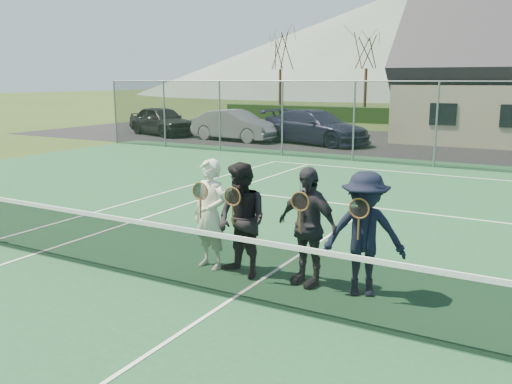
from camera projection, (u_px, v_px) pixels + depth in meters
ground at (463, 148)px, 24.69m from camera, size 220.00×220.00×0.00m
court_surface at (232, 300)px, 7.62m from camera, size 30.00×30.00×0.02m
tarmac_carpark at (378, 143)px, 26.61m from camera, size 40.00×12.00×0.01m
hedge_row at (495, 119)px, 34.81m from camera, size 40.00×1.20×1.10m
hill_west at (390, 46)px, 98.84m from camera, size 110.00×110.00×18.00m
car_a at (162, 121)px, 30.20m from camera, size 5.08×3.33×1.61m
car_b at (235, 125)px, 27.50m from camera, size 4.86×2.15×1.55m
car_c at (316, 127)px, 26.04m from camera, size 6.03×3.70×1.63m
court_markings at (232, 299)px, 7.62m from camera, size 11.03×23.83×0.01m
tennis_net at (232, 264)px, 7.52m from camera, size 11.68×0.08×1.10m
perimeter_fence at (436, 124)px, 18.83m from camera, size 30.07×0.07×3.02m
tree_a at (280, 44)px, 42.28m from camera, size 3.20×3.20×7.77m
tree_b at (367, 41)px, 38.92m from camera, size 3.20×3.20×7.77m
player_a at (210, 214)px, 8.75m from camera, size 0.73×0.56×1.80m
player_b at (242, 220)px, 8.37m from camera, size 1.03×0.90×1.80m
player_c at (307, 226)px, 8.05m from camera, size 1.13×0.67×1.80m
player_d at (364, 234)px, 7.63m from camera, size 1.33×1.06×1.80m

